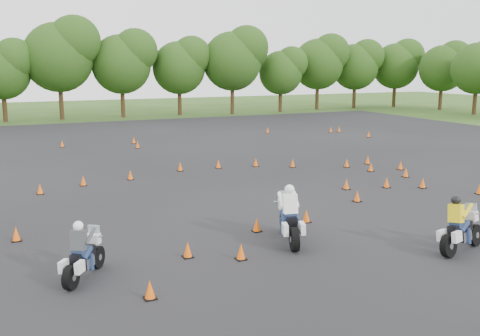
{
  "coord_description": "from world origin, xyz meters",
  "views": [
    {
      "loc": [
        -9.21,
        -16.52,
        5.59
      ],
      "look_at": [
        0.0,
        4.0,
        1.2
      ],
      "focal_mm": 40.0,
      "sensor_mm": 36.0,
      "label": 1
    }
  ],
  "objects": [
    {
      "name": "rider_white",
      "position": [
        -1.09,
        -2.29,
        0.96
      ],
      "size": [
        1.53,
        2.59,
        1.91
      ],
      "primitive_type": null,
      "rotation": [
        0.0,
        0.0,
        1.24
      ],
      "color": "white",
      "rests_on": "ground"
    },
    {
      "name": "rider_yellow",
      "position": [
        3.25,
        -5.24,
        0.87
      ],
      "size": [
        2.36,
        1.29,
        1.74
      ],
      "primitive_type": null,
      "rotation": [
        0.0,
        0.0,
        0.28
      ],
      "color": "yellow",
      "rests_on": "ground"
    },
    {
      "name": "asphalt_pad",
      "position": [
        0.0,
        6.0,
        0.01
      ],
      "size": [
        62.0,
        62.0,
        0.0
      ],
      "primitive_type": "plane",
      "color": "black",
      "rests_on": "ground"
    },
    {
      "name": "traffic_cones",
      "position": [
        0.07,
        5.77,
        0.23
      ],
      "size": [
        36.13,
        32.66,
        0.45
      ],
      "color": "#F3590A",
      "rests_on": "asphalt_pad"
    },
    {
      "name": "rider_grey",
      "position": [
        -7.49,
        -2.65,
        0.82
      ],
      "size": [
        1.74,
        2.09,
        1.62
      ],
      "primitive_type": null,
      "rotation": [
        0.0,
        0.0,
        0.96
      ],
      "color": "#3A3E41",
      "rests_on": "ground"
    },
    {
      "name": "ground",
      "position": [
        0.0,
        0.0,
        0.0
      ],
      "size": [
        140.0,
        140.0,
        0.0
      ],
      "primitive_type": "plane",
      "color": "#2D5119",
      "rests_on": "ground"
    },
    {
      "name": "treeline",
      "position": [
        0.99,
        35.29,
        4.56
      ],
      "size": [
        86.8,
        32.39,
        10.85
      ],
      "color": "#234112",
      "rests_on": "ground"
    }
  ]
}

